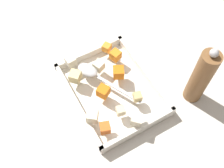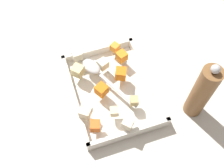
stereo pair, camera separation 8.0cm
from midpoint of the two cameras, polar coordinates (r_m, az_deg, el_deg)
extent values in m
plane|color=beige|center=(0.85, -2.09, -1.76)|extent=(4.00, 4.00, 0.00)
cube|color=white|center=(0.84, -2.72, -1.86)|extent=(0.33, 0.25, 0.01)
cube|color=white|center=(0.85, 4.41, 2.34)|extent=(0.33, 0.01, 0.03)
cube|color=white|center=(0.80, -10.42, -4.75)|extent=(0.33, 0.01, 0.03)
cube|color=white|center=(0.76, 2.87, -10.11)|extent=(0.01, 0.25, 0.03)
cube|color=white|center=(0.90, -7.49, 6.47)|extent=(0.01, 0.25, 0.03)
cube|color=orange|center=(0.85, -1.92, 6.14)|extent=(0.04, 0.04, 0.03)
cube|color=orange|center=(0.73, -4.69, -9.85)|extent=(0.04, 0.04, 0.03)
cube|color=orange|center=(0.88, -3.79, 7.79)|extent=(0.03, 0.03, 0.03)
cube|color=orange|center=(0.78, -4.87, -1.87)|extent=(0.04, 0.04, 0.03)
cube|color=orange|center=(0.81, -1.36, 2.35)|extent=(0.04, 0.04, 0.03)
cube|color=#E0CC89|center=(0.82, -10.84, 1.43)|extent=(0.05, 0.05, 0.03)
cube|color=beige|center=(0.75, -7.41, -7.27)|extent=(0.04, 0.04, 0.03)
cube|color=tan|center=(0.77, 2.67, -3.07)|extent=(0.03, 0.03, 0.02)
cube|color=beige|center=(0.83, -5.67, 3.78)|extent=(0.04, 0.04, 0.03)
cube|color=beige|center=(0.75, -1.15, -6.12)|extent=(0.03, 0.03, 0.02)
cube|color=beige|center=(0.74, 2.31, -8.13)|extent=(0.04, 0.04, 0.03)
cube|color=silver|center=(0.85, -11.71, 4.74)|extent=(0.03, 0.03, 0.03)
ellipsoid|color=silver|center=(0.83, -8.09, 2.84)|extent=(0.08, 0.07, 0.02)
cube|color=silver|center=(0.80, -1.52, -1.35)|extent=(0.15, 0.08, 0.01)
cylinder|color=brown|center=(0.78, 16.15, 1.08)|extent=(0.06, 0.06, 0.21)
sphere|color=#B7B7BC|center=(0.69, 18.46, 6.21)|extent=(0.02, 0.02, 0.02)
camera|label=1|loc=(0.04, -92.87, -4.75)|focal=41.69mm
camera|label=2|loc=(0.04, 87.13, 4.75)|focal=41.69mm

